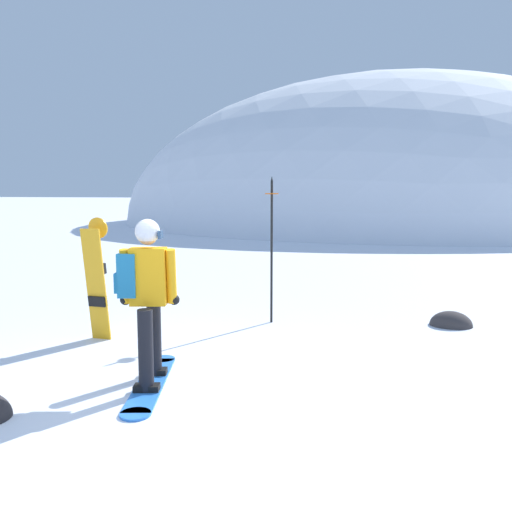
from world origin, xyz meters
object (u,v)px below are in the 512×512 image
object	(u,v)px
spare_snowboard	(97,279)
rock_dark	(451,326)
piste_marker_near	(272,241)
snowboarder_main	(146,297)

from	to	relation	value
spare_snowboard	rock_dark	size ratio (longest dim) A/B	2.67
rock_dark	piste_marker_near	bearing A→B (deg)	-167.15
piste_marker_near	spare_snowboard	bearing A→B (deg)	-139.82
snowboarder_main	rock_dark	distance (m)	4.79
spare_snowboard	rock_dark	distance (m)	5.15
snowboarder_main	rock_dark	size ratio (longest dim) A/B	2.85
spare_snowboard	piste_marker_near	distance (m)	2.59
snowboarder_main	piste_marker_near	world-z (taller)	piste_marker_near
spare_snowboard	piste_marker_near	xyz separation A→B (m)	(1.95, 1.65, 0.42)
piste_marker_near	rock_dark	size ratio (longest dim) A/B	3.59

